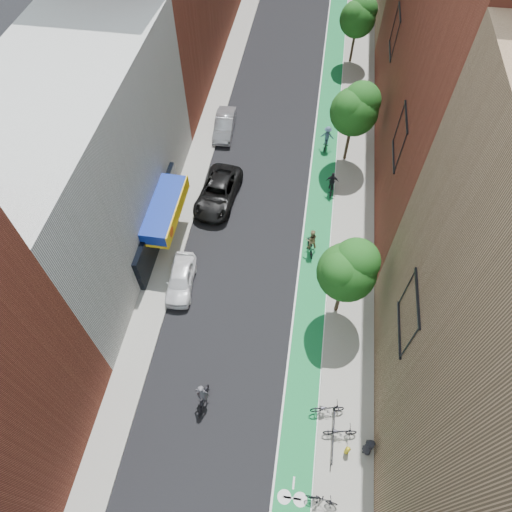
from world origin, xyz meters
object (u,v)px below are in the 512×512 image
at_px(parked_car_black, 218,192).
at_px(pedestrian, 369,447).
at_px(parked_car_white, 181,279).
at_px(cyclist_lead, 203,398).
at_px(cyclist_lane_near, 311,243).
at_px(cyclist_lane_mid, 332,186).
at_px(cyclist_lane_far, 327,139).
at_px(parked_car_silver, 224,125).
at_px(fire_hydrant, 347,450).

bearing_deg(parked_car_black, pedestrian, -50.33).
distance_m(parked_car_white, pedestrian, 14.82).
xyz_separation_m(cyclist_lead, cyclist_lane_near, (4.98, 11.40, 0.11)).
relative_size(cyclist_lane_mid, cyclist_lane_far, 0.95).
height_order(parked_car_black, parked_car_silver, parked_car_black).
height_order(parked_car_silver, cyclist_lane_far, cyclist_lane_far).
distance_m(parked_car_white, cyclist_lane_far, 17.11).
bearing_deg(cyclist_lane_mid, parked_car_black, 14.93).
relative_size(parked_car_white, fire_hydrant, 5.43).
relative_size(parked_car_black, cyclist_lane_near, 2.74).
bearing_deg(pedestrian, cyclist_lane_near, -158.01).
height_order(parked_car_black, cyclist_lead, cyclist_lead).
bearing_deg(parked_car_white, parked_car_silver, 85.93).
xyz_separation_m(parked_car_white, fire_hydrant, (11.04, -8.83, -0.14)).
bearing_deg(cyclist_lane_mid, pedestrian, 100.19).
bearing_deg(cyclist_lane_mid, cyclist_lane_far, -81.09).
bearing_deg(parked_car_silver, pedestrian, -66.00).
bearing_deg(cyclist_lane_far, parked_car_black, 50.48).
xyz_separation_m(parked_car_black, cyclist_lane_far, (7.61, 7.06, 0.11)).
xyz_separation_m(cyclist_lane_near, cyclist_lane_far, (0.43, 10.78, 0.04)).
bearing_deg(cyclist_lane_near, parked_car_silver, -68.14).
height_order(parked_car_white, cyclist_lane_mid, cyclist_lane_mid).
distance_m(parked_car_silver, cyclist_lead, 23.09).
xyz_separation_m(parked_car_silver, cyclist_lead, (3.20, -22.87, 0.04)).
relative_size(cyclist_lane_far, fire_hydrant, 2.69).
distance_m(parked_car_black, cyclist_lead, 15.28).
relative_size(cyclist_lane_near, cyclist_lane_mid, 1.07).
xyz_separation_m(parked_car_white, cyclist_lead, (3.09, -7.34, 0.06)).
distance_m(parked_car_silver, fire_hydrant, 26.79).
bearing_deg(fire_hydrant, parked_car_silver, 114.61).
distance_m(cyclist_lane_near, pedestrian, 13.26).
relative_size(cyclist_lead, fire_hydrant, 2.97).
xyz_separation_m(parked_car_silver, cyclist_lane_far, (8.62, -0.69, 0.18)).
relative_size(cyclist_lane_mid, fire_hydrant, 2.56).
distance_m(parked_car_silver, cyclist_lane_mid, 10.92).
bearing_deg(cyclist_lead, pedestrian, 176.91).
bearing_deg(parked_car_white, cyclist_lane_mid, 42.37).
bearing_deg(cyclist_lane_far, fire_hydrant, 103.74).
relative_size(cyclist_lead, pedestrian, 1.44).
xyz_separation_m(parked_car_silver, cyclist_lane_near, (8.19, -11.46, 0.14)).
xyz_separation_m(parked_car_white, parked_car_black, (0.90, 7.78, 0.09)).
height_order(parked_car_black, cyclist_lane_near, cyclist_lane_near).
height_order(parked_car_black, cyclist_lane_mid, cyclist_lane_mid).
height_order(parked_car_silver, cyclist_lane_near, cyclist_lane_near).
distance_m(cyclist_lead, pedestrian, 9.08).
xyz_separation_m(cyclist_lane_mid, cyclist_lane_far, (-0.68, 5.04, 0.17)).
height_order(cyclist_lead, cyclist_lane_near, cyclist_lead).
bearing_deg(cyclist_lead, cyclist_lane_near, -108.89).
bearing_deg(cyclist_lead, cyclist_lane_mid, -104.86).
height_order(parked_car_white, cyclist_lane_far, cyclist_lane_far).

